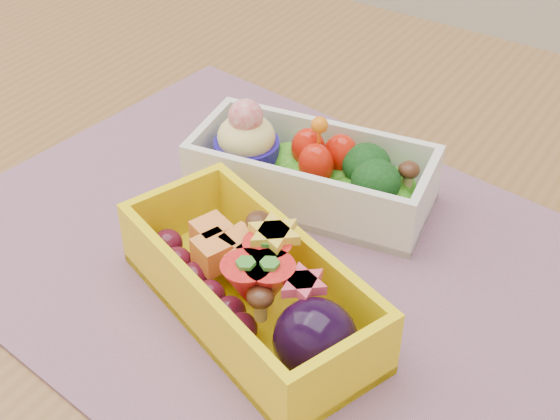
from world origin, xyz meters
The scene contains 4 objects.
table centered at (0.00, 0.00, 0.65)m, with size 1.20×0.80×0.75m.
placemat centered at (0.03, -0.03, 0.75)m, with size 0.46×0.36×0.00m, color gray.
bento_white centered at (0.02, 0.04, 0.78)m, with size 0.20×0.11×0.08m.
bento_yellow centered at (0.06, -0.09, 0.78)m, with size 0.21×0.15×0.06m.
Camera 1 is at (0.27, -0.38, 1.13)m, focal length 49.82 mm.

